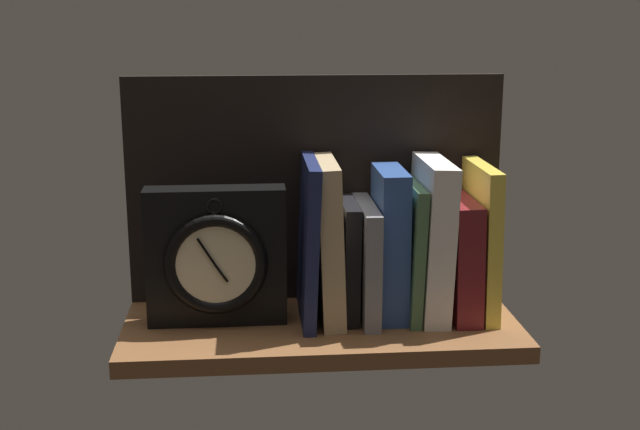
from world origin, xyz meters
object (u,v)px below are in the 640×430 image
object	(u,v)px
book_navy_bierce	(308,240)
book_blue_modern	(390,243)
book_black_skeptic	(348,260)
book_white_catcher	(431,238)
book_gray_chess	(366,260)
book_yellow_seinlanguage	(481,239)
book_maroon_dawkins	(458,256)
framed_clock	(216,258)
book_green_romantic	(411,249)
book_tan_shortstories	(328,240)

from	to	relation	value
book_navy_bierce	book_blue_modern	xyz separation A→B (cm)	(12.22, -0.00, -0.74)
book_blue_modern	book_navy_bierce	bearing A→B (deg)	180.00
book_black_skeptic	book_white_catcher	bearing A→B (deg)	0.00
book_blue_modern	book_gray_chess	bearing A→B (deg)	180.00
book_navy_bierce	book_blue_modern	bearing A→B (deg)	-0.00
book_white_catcher	book_yellow_seinlanguage	world-z (taller)	book_white_catcher
book_white_catcher	book_maroon_dawkins	bearing A→B (deg)	0.00
book_black_skeptic	book_white_catcher	world-z (taller)	book_white_catcher
book_maroon_dawkins	book_gray_chess	bearing A→B (deg)	180.00
book_black_skeptic	book_maroon_dawkins	xyz separation A→B (cm)	(16.76, 0.00, 0.20)
framed_clock	book_blue_modern	bearing A→B (deg)	3.36
book_black_skeptic	book_blue_modern	distance (cm)	6.70
book_gray_chess	book_yellow_seinlanguage	world-z (taller)	book_yellow_seinlanguage
book_yellow_seinlanguage	framed_clock	distance (cm)	39.76
book_maroon_dawkins	book_blue_modern	bearing A→B (deg)	-180.00
book_green_romantic	framed_clock	xyz separation A→B (cm)	(-28.98, -1.52, -0.07)
book_yellow_seinlanguage	book_green_romantic	bearing A→B (deg)	180.00
book_tan_shortstories	book_yellow_seinlanguage	size ratio (longest dim) A/B	1.04
book_tan_shortstories	book_gray_chess	world-z (taller)	book_tan_shortstories
book_navy_bierce	book_gray_chess	size ratio (longest dim) A/B	1.39
book_navy_bierce	book_green_romantic	bearing A→B (deg)	0.00
book_navy_bierce	book_white_catcher	bearing A→B (deg)	0.00
book_tan_shortstories	book_gray_chess	xyz separation A→B (cm)	(5.80, 0.00, -3.28)
book_navy_bierce	book_yellow_seinlanguage	bearing A→B (deg)	0.00
book_navy_bierce	book_blue_modern	size ratio (longest dim) A/B	1.07
book_navy_bierce	book_maroon_dawkins	size ratio (longest dim) A/B	1.33
book_green_romantic	book_maroon_dawkins	bearing A→B (deg)	0.00
book_green_romantic	book_navy_bierce	bearing A→B (deg)	180.00
framed_clock	book_white_catcher	bearing A→B (deg)	2.71
book_navy_bierce	book_tan_shortstories	bearing A→B (deg)	0.00
book_tan_shortstories	book_black_skeptic	bearing A→B (deg)	0.00
book_gray_chess	book_yellow_seinlanguage	bearing A→B (deg)	0.00
book_blue_modern	book_green_romantic	distance (cm)	3.34
book_gray_chess	book_yellow_seinlanguage	size ratio (longest dim) A/B	0.75
book_maroon_dawkins	book_tan_shortstories	bearing A→B (deg)	180.00
book_yellow_seinlanguage	book_white_catcher	bearing A→B (deg)	180.00
book_green_romantic	book_blue_modern	bearing A→B (deg)	-180.00
book_tan_shortstories	book_navy_bierce	bearing A→B (deg)	180.00
book_black_skeptic	book_maroon_dawkins	world-z (taller)	book_maroon_dawkins
book_gray_chess	book_yellow_seinlanguage	distance (cm)	17.68
book_green_romantic	book_maroon_dawkins	distance (cm)	7.44
book_tan_shortstories	book_white_catcher	world-z (taller)	book_tan_shortstories
book_maroon_dawkins	framed_clock	xyz separation A→B (cm)	(-36.32, -1.52, 1.09)
book_navy_bierce	book_black_skeptic	world-z (taller)	book_navy_bierce
book_tan_shortstories	book_white_catcher	bearing A→B (deg)	0.00
book_black_skeptic	book_green_romantic	bearing A→B (deg)	0.00
book_blue_modern	framed_clock	bearing A→B (deg)	-176.64
book_tan_shortstories	book_black_skeptic	world-z (taller)	book_tan_shortstories
book_tan_shortstories	book_maroon_dawkins	bearing A→B (deg)	0.00
book_navy_bierce	book_tan_shortstories	size ratio (longest dim) A/B	1.00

